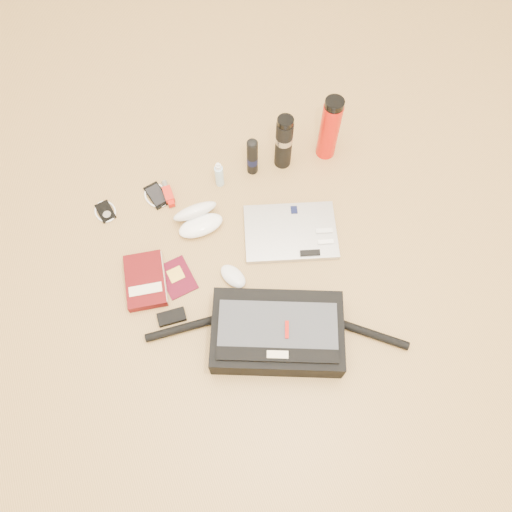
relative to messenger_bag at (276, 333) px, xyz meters
name	(u,v)px	position (x,y,z in m)	size (l,w,h in m)	color
ground	(253,277)	(0.01, 0.23, -0.05)	(4.00, 4.00, 0.00)	#A27C43
messenger_bag	(276,333)	(0.00, 0.00, 0.00)	(0.80, 0.42, 0.12)	black
laptop	(291,232)	(0.20, 0.34, -0.04)	(0.39, 0.32, 0.03)	#B0B0B3
book	(146,281)	(-0.34, 0.35, -0.04)	(0.17, 0.22, 0.04)	#4A0709
passport	(177,277)	(-0.24, 0.32, -0.05)	(0.12, 0.15, 0.01)	#450414
mouse	(233,276)	(-0.06, 0.25, -0.04)	(0.10, 0.12, 0.03)	silver
sunglasses_case	(198,219)	(-0.10, 0.50, -0.02)	(0.17, 0.15, 0.10)	white
ipod	(105,212)	(-0.40, 0.68, -0.05)	(0.09, 0.09, 0.01)	black
phone	(157,195)	(-0.21, 0.67, -0.05)	(0.10, 0.12, 0.01)	black
inhaler	(168,194)	(-0.17, 0.66, -0.04)	(0.03, 0.11, 0.03)	red
spray_bottle	(219,175)	(0.03, 0.64, 0.00)	(0.04, 0.04, 0.12)	#ABD5ED
aerosol_can	(252,157)	(0.17, 0.65, 0.03)	(0.05, 0.05, 0.18)	black
thermos_black	(284,142)	(0.29, 0.64, 0.07)	(0.08, 0.08, 0.25)	black
thermos_red	(330,129)	(0.47, 0.63, 0.09)	(0.09, 0.09, 0.28)	red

